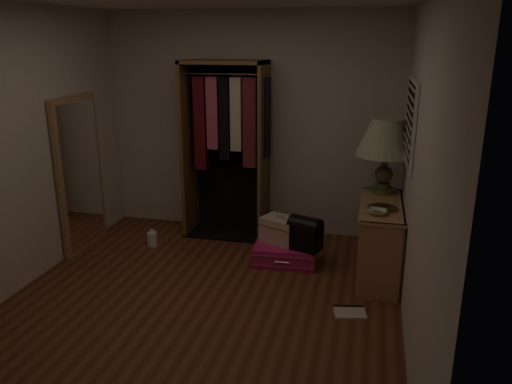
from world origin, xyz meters
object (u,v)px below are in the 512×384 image
Objects in this scene: open_wardrobe at (229,135)px; black_bag at (305,232)px; floor_mirror at (80,174)px; pink_suitcase at (285,253)px; white_jug at (152,239)px; console_bookshelf at (379,237)px; table_lamp at (386,139)px; train_case at (281,229)px.

open_wardrobe reaches higher than black_bag.
pink_suitcase is at bearing 2.25° from floor_mirror.
open_wardrobe is at bearing 163.70° from black_bag.
pink_suitcase is at bearing -40.48° from open_wardrobe.
open_wardrobe is 10.43× the size of white_jug.
open_wardrobe is at bearing 136.36° from pink_suitcase.
console_bookshelf is at bearing -3.06° from white_jug.
floor_mirror is 2.54m from black_bag.
table_lamp reaches higher than black_bag.
floor_mirror is at bearing -152.55° from open_wardrobe.
pink_suitcase is 1.81× the size of black_bag.
console_bookshelf reaches higher than white_jug.
black_bag is (2.50, 0.02, -0.47)m from floor_mirror.
console_bookshelf is at bearing 0.73° from floor_mirror.
pink_suitcase is at bearing -3.15° from white_jug.
console_bookshelf is 0.66× the size of floor_mirror.
console_bookshelf is at bearing -90.89° from table_lamp.
open_wardrobe is 1.51m from black_bag.
black_bag is at bearing -2.56° from train_case.
floor_mirror is 2.23× the size of table_lamp.
train_case reaches higher than white_jug.
white_jug is (-1.56, 0.09, -0.02)m from pink_suitcase.
console_bookshelf is 2.38× the size of train_case.
table_lamp is (1.76, -0.36, 0.10)m from open_wardrobe.
black_bag is at bearing -20.69° from pink_suitcase.
train_case is (-0.06, 0.07, 0.24)m from pink_suitcase.
pink_suitcase is at bearing -24.58° from train_case.
pink_suitcase is 0.36m from black_bag.
floor_mirror reaches higher than pink_suitcase.
open_wardrobe reaches higher than console_bookshelf.
console_bookshelf is 1.00m from pink_suitcase.
open_wardrobe is at bearing 168.33° from table_lamp.
white_jug is at bearing 173.69° from pink_suitcase.
open_wardrobe is 1.71m from floor_mirror.
pink_suitcase is (2.28, 0.09, -0.75)m from floor_mirror.
floor_mirror is at bearing 179.09° from pink_suitcase.
open_wardrobe is at bearing 157.36° from console_bookshelf.
floor_mirror is 8.65× the size of white_jug.
black_bag is 1.92× the size of white_jug.
table_lamp is (0.74, 0.39, 0.93)m from black_bag.
black_bag is at bearing -178.46° from console_bookshelf.
table_lamp is at bearing 89.11° from console_bookshelf.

